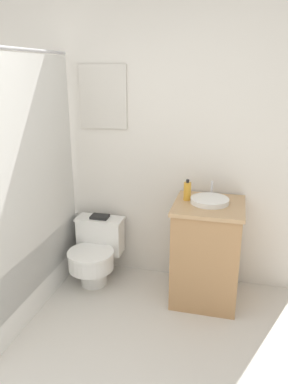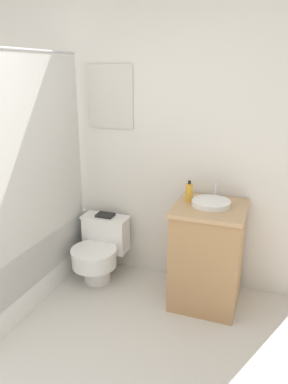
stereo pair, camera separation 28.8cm
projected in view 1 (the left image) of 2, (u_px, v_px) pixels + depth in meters
The scene contains 7 objects.
wall_back at pixel (120, 139), 3.30m from camera, with size 3.22×0.07×2.50m.
shower_area at pixel (5, 266), 3.06m from camera, with size 0.68×1.49×1.98m.
toilet at pixel (96, 251), 3.36m from camera, with size 0.43×0.55×0.56m.
vanity at pixel (207, 252), 3.07m from camera, with size 0.55×0.57×0.84m.
sink at pixel (210, 200), 2.95m from camera, with size 0.30×0.34×0.13m.
soap_bottle at pixel (187, 191), 3.00m from camera, with size 0.06×0.06×0.17m.
book_on_tank at pixel (100, 217), 3.39m from camera, with size 0.16×0.11×0.02m.
Camera 1 is at (1.01, -1.07, 1.84)m, focal length 35.00 mm.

